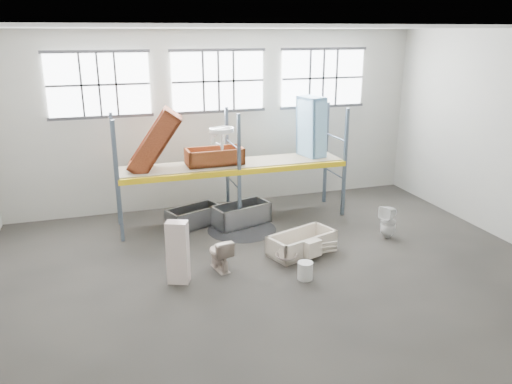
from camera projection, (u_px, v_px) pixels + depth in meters
name	position (u px, v px, depth m)	size (l,w,h in m)	color
floor	(278.00, 278.00, 10.65)	(12.00, 10.00, 0.10)	#45403A
ceiling	(281.00, 25.00, 9.08)	(12.00, 10.00, 0.10)	silver
wall_back	(218.00, 120.00, 14.44)	(12.00, 0.10, 5.00)	beige
wall_front	(446.00, 274.00, 5.29)	(12.00, 0.10, 5.00)	#B9B8AC
window_left	(99.00, 85.00, 13.07)	(2.60, 0.04, 1.60)	white
window_mid	(218.00, 81.00, 14.00)	(2.60, 0.04, 1.60)	white
window_right	(323.00, 78.00, 14.94)	(2.60, 0.04, 1.60)	white
rack_upright_la	(118.00, 183.00, 11.92)	(0.08, 0.08, 3.00)	slate
rack_upright_lb	(115.00, 170.00, 13.01)	(0.08, 0.08, 3.00)	slate
rack_upright_ma	(239.00, 172.00, 12.80)	(0.08, 0.08, 3.00)	slate
rack_upright_mb	(227.00, 161.00, 13.89)	(0.08, 0.08, 3.00)	slate
rack_upright_ra	(345.00, 163.00, 13.67)	(0.08, 0.08, 3.00)	slate
rack_upright_rb	(326.00, 153.00, 14.76)	(0.08, 0.08, 3.00)	slate
rack_beam_front	(239.00, 172.00, 12.80)	(6.00, 0.10, 0.14)	yellow
rack_beam_back	(227.00, 161.00, 13.89)	(6.00, 0.10, 0.14)	yellow
shelf_deck	(233.00, 164.00, 13.32)	(5.90, 1.10, 0.03)	gray
wet_patch	(242.00, 230.00, 13.08)	(1.80, 1.80, 0.00)	black
bathtub_beige	(302.00, 243.00, 11.69)	(1.59, 0.75, 0.47)	beige
cistern_spare	(313.00, 249.00, 11.27)	(0.40, 0.19, 0.38)	beige
sink_in_tub	(286.00, 258.00, 11.10)	(0.49, 0.49, 0.17)	beige
toilet_beige	(220.00, 254.00, 10.81)	(0.41, 0.71, 0.73)	beige
cistern_tall	(178.00, 252.00, 10.16)	(0.43, 0.28, 1.32)	beige
toilet_white	(388.00, 222.00, 12.46)	(0.38, 0.39, 0.84)	white
steel_tub_left	(194.00, 217.00, 13.28)	(1.38, 0.65, 0.51)	#93969A
steel_tub_right	(241.00, 214.00, 13.39)	(1.51, 0.70, 0.55)	#B0B3B8
rust_tub_flat	(215.00, 156.00, 13.11)	(1.48, 0.69, 0.42)	maroon
rust_tub_tilted	(155.00, 142.00, 12.52)	(1.76, 0.82, 0.49)	#933D1E
sink_on_shelf	(222.00, 149.00, 12.72)	(0.65, 0.50, 0.58)	white
blue_tub_upright	(311.00, 128.00, 13.85)	(1.69, 0.79, 0.48)	#88C2EC
bucket	(305.00, 271.00, 10.43)	(0.32, 0.32, 0.38)	silver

